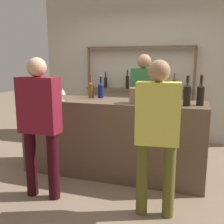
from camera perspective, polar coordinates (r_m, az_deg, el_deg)
name	(u,v)px	position (r m, az deg, el deg)	size (l,w,h in m)	color
ground_plane	(112,173)	(3.79, 0.00, -13.20)	(16.00, 16.00, 0.00)	#7A6651
bar_counter	(112,138)	(3.61, 0.00, -5.67)	(2.45, 0.62, 1.04)	brown
back_wall	(141,69)	(5.31, 6.25, 9.36)	(4.05, 0.12, 2.80)	#B2A899
back_shelf	(139,79)	(5.14, 5.82, 7.21)	(2.12, 0.18, 1.83)	brown
counter_bottle_0	(91,89)	(3.75, -4.61, 4.98)	(0.08, 0.08, 0.32)	brown
counter_bottle_1	(187,94)	(3.18, 16.02, 3.80)	(0.09, 0.09, 0.35)	black
counter_bottle_2	(101,90)	(3.73, -2.47, 4.91)	(0.08, 0.08, 0.32)	#0F1956
counter_bottle_3	(201,94)	(3.26, 18.72, 3.77)	(0.09, 0.09, 0.36)	black
wine_glass	(63,92)	(3.53, -10.72, 4.36)	(0.08, 0.08, 0.16)	silver
ice_bucket	(138,96)	(3.27, 5.74, 3.58)	(0.24, 0.24, 0.19)	#846647
server_behind_counter	(143,97)	(4.19, 6.85, 3.22)	(0.41, 0.22, 1.66)	black
customer_right	(157,128)	(2.57, 9.81, -3.43)	(0.44, 0.23, 1.57)	brown
customer_left	(40,119)	(3.01, -15.49, -1.42)	(0.46, 0.21, 1.60)	black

